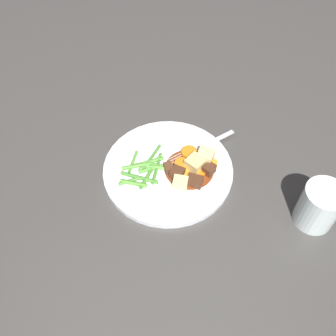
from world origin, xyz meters
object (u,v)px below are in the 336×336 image
at_px(potato_chunk_0, 195,164).
at_px(carrot_slice_1, 181,163).
at_px(meat_chunk_1, 209,169).
at_px(meat_chunk_3, 177,173).
at_px(meat_chunk_0, 170,168).
at_px(potato_chunk_2, 180,183).
at_px(carrot_slice_2, 211,164).
at_px(carrot_slice_4, 200,172).
at_px(water_glass, 319,206).
at_px(fork, 200,148).
at_px(potato_chunk_1, 205,157).
at_px(carrot_slice_0, 189,153).
at_px(meat_chunk_2, 195,181).
at_px(dinner_plate, 168,170).
at_px(carrot_slice_3, 184,173).

bearing_deg(potato_chunk_0, carrot_slice_1, 160.00).
height_order(meat_chunk_1, meat_chunk_3, meat_chunk_1).
distance_m(meat_chunk_0, meat_chunk_3, 0.02).
bearing_deg(potato_chunk_2, meat_chunk_3, 95.95).
bearing_deg(carrot_slice_2, carrot_slice_4, -150.03).
height_order(meat_chunk_3, water_glass, water_glass).
height_order(carrot_slice_2, water_glass, water_glass).
distance_m(fork, water_glass, 0.28).
bearing_deg(potato_chunk_1, meat_chunk_1, -85.65).
relative_size(carrot_slice_0, meat_chunk_0, 1.57).
bearing_deg(meat_chunk_2, meat_chunk_0, 138.53).
bearing_deg(fork, carrot_slice_4, -100.73).
distance_m(meat_chunk_1, meat_chunk_3, 0.07).
height_order(potato_chunk_2, meat_chunk_0, potato_chunk_2).
bearing_deg(meat_chunk_1, carrot_slice_0, 120.96).
bearing_deg(dinner_plate, carrot_slice_4, -18.76).
relative_size(carrot_slice_0, meat_chunk_1, 1.39).
distance_m(meat_chunk_0, meat_chunk_1, 0.08).
bearing_deg(carrot_slice_0, fork, 27.40).
bearing_deg(meat_chunk_2, carrot_slice_3, 125.06).
distance_m(potato_chunk_1, water_glass, 0.25).
relative_size(fork, water_glass, 1.75).
bearing_deg(meat_chunk_3, carrot_slice_2, 12.93).
bearing_deg(meat_chunk_3, carrot_slice_4, 2.55).
xyz_separation_m(dinner_plate, meat_chunk_0, (0.00, -0.01, 0.02)).
bearing_deg(potato_chunk_1, potato_chunk_2, -138.28).
distance_m(meat_chunk_1, water_glass, 0.23).
bearing_deg(carrot_slice_0, carrot_slice_1, -128.52).
distance_m(potato_chunk_0, water_glass, 0.26).
xyz_separation_m(carrot_slice_0, potato_chunk_0, (0.01, -0.04, 0.01)).
bearing_deg(potato_chunk_0, carrot_slice_0, 99.64).
height_order(fork, water_glass, water_glass).
xyz_separation_m(potato_chunk_2, meat_chunk_2, (0.03, 0.00, -0.00)).
distance_m(potato_chunk_0, meat_chunk_2, 0.04).
bearing_deg(potato_chunk_2, meat_chunk_1, 21.25).
bearing_deg(dinner_plate, potato_chunk_0, -6.55).
relative_size(meat_chunk_0, fork, 0.14).
bearing_deg(potato_chunk_1, potato_chunk_0, -151.93).
relative_size(carrot_slice_0, carrot_slice_2, 1.33).
height_order(carrot_slice_0, carrot_slice_3, carrot_slice_0).
relative_size(carrot_slice_2, water_glass, 0.28).
bearing_deg(carrot_slice_1, potato_chunk_2, -101.20).
bearing_deg(water_glass, carrot_slice_2, 139.77).
height_order(meat_chunk_2, fork, meat_chunk_2).
bearing_deg(carrot_slice_0, carrot_slice_4, -74.06).
height_order(carrot_slice_1, potato_chunk_2, potato_chunk_2).
height_order(carrot_slice_2, carrot_slice_3, carrot_slice_2).
distance_m(carrot_slice_1, meat_chunk_3, 0.03).
height_order(potato_chunk_1, water_glass, water_glass).
height_order(carrot_slice_1, potato_chunk_0, potato_chunk_0).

